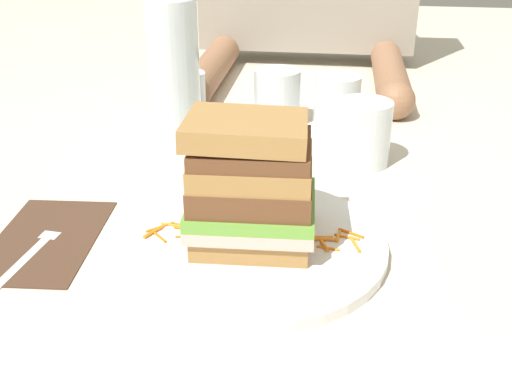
% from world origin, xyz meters
% --- Properties ---
extents(ground_plane, '(3.00, 3.00, 0.00)m').
position_xyz_m(ground_plane, '(0.00, 0.00, 0.00)').
color(ground_plane, beige).
extents(main_plate, '(0.28, 0.28, 0.01)m').
position_xyz_m(main_plate, '(0.01, -0.02, 0.01)').
color(main_plate, white).
rests_on(main_plate, ground_plane).
extents(sandwich, '(0.13, 0.12, 0.14)m').
position_xyz_m(sandwich, '(0.01, -0.01, 0.08)').
color(sandwich, '#A87A42').
rests_on(sandwich, main_plate).
extents(carrot_shred_0, '(0.03, 0.01, 0.00)m').
position_xyz_m(carrot_shred_0, '(-0.06, -0.01, 0.01)').
color(carrot_shred_0, orange).
rests_on(carrot_shred_0, main_plate).
extents(carrot_shred_1, '(0.03, 0.03, 0.00)m').
position_xyz_m(carrot_shred_1, '(-0.10, -0.01, 0.01)').
color(carrot_shred_1, orange).
rests_on(carrot_shred_1, main_plate).
extents(carrot_shred_2, '(0.03, 0.01, 0.00)m').
position_xyz_m(carrot_shred_2, '(-0.08, 0.00, 0.01)').
color(carrot_shred_2, orange).
rests_on(carrot_shred_2, main_plate).
extents(carrot_shred_3, '(0.03, 0.01, 0.00)m').
position_xyz_m(carrot_shred_3, '(-0.06, -0.02, 0.01)').
color(carrot_shred_3, orange).
rests_on(carrot_shred_3, main_plate).
extents(carrot_shred_4, '(0.03, 0.01, 0.00)m').
position_xyz_m(carrot_shred_4, '(-0.07, -0.00, 0.01)').
color(carrot_shred_4, orange).
rests_on(carrot_shred_4, main_plate).
extents(carrot_shred_5, '(0.02, 0.03, 0.00)m').
position_xyz_m(carrot_shred_5, '(-0.10, -0.02, 0.01)').
color(carrot_shred_5, orange).
rests_on(carrot_shred_5, main_plate).
extents(carrot_shred_6, '(0.02, 0.02, 0.00)m').
position_xyz_m(carrot_shred_6, '(-0.09, -0.03, 0.01)').
color(carrot_shred_6, orange).
rests_on(carrot_shred_6, main_plate).
extents(carrot_shred_7, '(0.03, 0.02, 0.00)m').
position_xyz_m(carrot_shred_7, '(0.11, 0.01, 0.01)').
color(carrot_shred_7, orange).
rests_on(carrot_shred_7, main_plate).
extents(carrot_shred_8, '(0.03, 0.01, 0.00)m').
position_xyz_m(carrot_shred_8, '(0.08, -0.01, 0.01)').
color(carrot_shred_8, orange).
rests_on(carrot_shred_8, main_plate).
extents(carrot_shred_9, '(0.01, 0.03, 0.00)m').
position_xyz_m(carrot_shred_9, '(0.11, -0.01, 0.01)').
color(carrot_shred_9, orange).
rests_on(carrot_shred_9, main_plate).
extents(carrot_shred_10, '(0.01, 0.02, 0.00)m').
position_xyz_m(carrot_shred_10, '(0.09, -0.00, 0.01)').
color(carrot_shred_10, orange).
rests_on(carrot_shred_10, main_plate).
extents(carrot_shred_11, '(0.01, 0.02, 0.00)m').
position_xyz_m(carrot_shred_11, '(0.08, -0.02, 0.01)').
color(carrot_shred_11, orange).
rests_on(carrot_shred_11, main_plate).
extents(carrot_shred_12, '(0.03, 0.01, 0.00)m').
position_xyz_m(carrot_shred_12, '(0.10, 0.00, 0.01)').
color(carrot_shred_12, orange).
rests_on(carrot_shred_12, main_plate).
extents(carrot_shred_13, '(0.03, 0.01, 0.00)m').
position_xyz_m(carrot_shred_13, '(0.07, -0.01, 0.01)').
color(carrot_shred_13, orange).
rests_on(carrot_shred_13, main_plate).
extents(carrot_shred_14, '(0.02, 0.01, 0.00)m').
position_xyz_m(carrot_shred_14, '(0.08, -0.02, 0.01)').
color(carrot_shred_14, orange).
rests_on(carrot_shred_14, main_plate).
extents(carrot_shred_15, '(0.02, 0.00, 0.00)m').
position_xyz_m(carrot_shred_15, '(0.08, -0.01, 0.01)').
color(carrot_shred_15, orange).
rests_on(carrot_shred_15, main_plate).
extents(napkin_dark, '(0.12, 0.18, 0.00)m').
position_xyz_m(napkin_dark, '(-0.22, -0.03, 0.00)').
color(napkin_dark, '#4C3323').
rests_on(napkin_dark, ground_plane).
extents(fork, '(0.03, 0.17, 0.00)m').
position_xyz_m(fork, '(-0.22, -0.05, 0.00)').
color(fork, silver).
rests_on(fork, napkin_dark).
extents(knife, '(0.03, 0.20, 0.00)m').
position_xyz_m(knife, '(0.18, -0.03, 0.00)').
color(knife, silver).
rests_on(knife, ground_plane).
extents(juice_glass, '(0.07, 0.07, 0.09)m').
position_xyz_m(juice_glass, '(0.12, 0.23, 0.04)').
color(juice_glass, white).
rests_on(juice_glass, ground_plane).
extents(water_bottle, '(0.07, 0.07, 0.28)m').
position_xyz_m(water_bottle, '(-0.14, 0.27, 0.12)').
color(water_bottle, silver).
rests_on(water_bottle, ground_plane).
extents(empty_tumbler_0, '(0.07, 0.07, 0.08)m').
position_xyz_m(empty_tumbler_0, '(0.09, 0.37, 0.04)').
color(empty_tumbler_0, silver).
rests_on(empty_tumbler_0, ground_plane).
extents(empty_tumbler_1, '(0.08, 0.08, 0.08)m').
position_xyz_m(empty_tumbler_1, '(-0.16, 0.36, 0.04)').
color(empty_tumbler_1, silver).
rests_on(empty_tumbler_1, ground_plane).
extents(empty_tumbler_2, '(0.07, 0.07, 0.09)m').
position_xyz_m(empty_tumbler_2, '(-0.01, 0.36, 0.04)').
color(empty_tumbler_2, silver).
rests_on(empty_tumbler_2, ground_plane).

